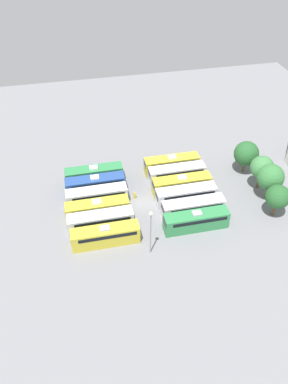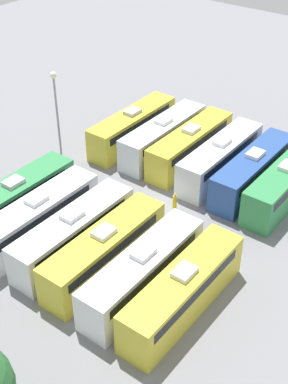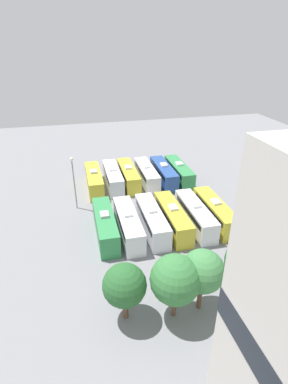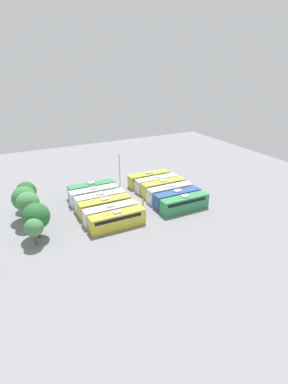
# 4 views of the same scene
# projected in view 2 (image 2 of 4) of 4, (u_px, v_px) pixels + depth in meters

# --- Properties ---
(ground_plane) EXTENTS (114.45, 114.45, 0.00)m
(ground_plane) POSITION_uv_depth(u_px,v_px,m) (153.00, 208.00, 45.59)
(ground_plane) COLOR gray
(bus_0) EXTENTS (2.63, 11.19, 3.63)m
(bus_0) POSITION_uv_depth(u_px,v_px,m) (285.00, 183.00, 45.53)
(bus_0) COLOR #338C4C
(bus_0) RESTS_ON ground_plane
(bus_1) EXTENTS (2.63, 11.19, 3.63)m
(bus_1) POSITION_uv_depth(u_px,v_px,m) (253.00, 170.00, 47.15)
(bus_1) COLOR #284C93
(bus_1) RESTS_ON ground_plane
(bus_2) EXTENTS (2.63, 11.19, 3.63)m
(bus_2) POSITION_uv_depth(u_px,v_px,m) (220.00, 157.00, 48.92)
(bus_2) COLOR silver
(bus_2) RESTS_ON ground_plane
(bus_3) EXTENTS (2.63, 11.19, 3.63)m
(bus_3) POSITION_uv_depth(u_px,v_px,m) (190.00, 144.00, 50.86)
(bus_3) COLOR gold
(bus_3) RESTS_ON ground_plane
(bus_4) EXTENTS (2.63, 11.19, 3.63)m
(bus_4) POSITION_uv_depth(u_px,v_px,m) (163.00, 136.00, 52.26)
(bus_4) COLOR silver
(bus_4) RESTS_ON ground_plane
(bus_5) EXTENTS (2.63, 11.19, 3.63)m
(bus_5) POSITION_uv_depth(u_px,v_px,m) (132.00, 127.00, 53.81)
(bus_5) COLOR gold
(bus_5) RESTS_ON ground_plane
(bus_6) EXTENTS (2.63, 11.19, 3.63)m
(bus_6) POSITION_uv_depth(u_px,v_px,m) (183.00, 291.00, 35.15)
(bus_6) COLOR gold
(bus_6) RESTS_ON ground_plane
(bus_7) EXTENTS (2.63, 11.19, 3.63)m
(bus_7) POSITION_uv_depth(u_px,v_px,m) (143.00, 271.00, 36.66)
(bus_7) COLOR white
(bus_7) RESTS_ON ground_plane
(bus_8) EXTENTS (2.63, 11.19, 3.63)m
(bus_8) POSITION_uv_depth(u_px,v_px,m) (104.00, 250.00, 38.43)
(bus_8) COLOR gold
(bus_8) RESTS_ON ground_plane
(bus_9) EXTENTS (2.63, 11.19, 3.63)m
(bus_9) POSITION_uv_depth(u_px,v_px,m) (74.00, 233.00, 40.06)
(bus_9) COLOR silver
(bus_9) RESTS_ON ground_plane
(bus_10) EXTENTS (2.63, 11.19, 3.63)m
(bus_10) POSITION_uv_depth(u_px,v_px,m) (38.00, 217.00, 41.65)
(bus_10) COLOR silver
(bus_10) RESTS_ON ground_plane
(bus_11) EXTENTS (2.63, 11.19, 3.63)m
(bus_11) POSITION_uv_depth(u_px,v_px,m) (16.00, 199.00, 43.58)
(bus_11) COLOR #338C4C
(bus_11) RESTS_ON ground_plane
(worker_person) EXTENTS (0.36, 0.36, 1.61)m
(worker_person) POSITION_uv_depth(u_px,v_px,m) (175.00, 202.00, 45.06)
(worker_person) COLOR gold
(worker_person) RESTS_ON ground_plane
(light_pole) EXTENTS (0.60, 0.60, 8.94)m
(light_pole) POSITION_uv_depth(u_px,v_px,m) (56.00, 103.00, 48.82)
(light_pole) COLOR gray
(light_pole) RESTS_ON ground_plane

